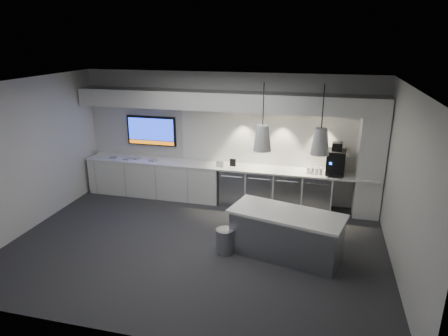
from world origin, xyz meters
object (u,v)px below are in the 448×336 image
(island, at_px, (286,234))
(coffee_machine, at_px, (336,161))
(wall_tv, at_px, (151,131))
(bin, at_px, (225,241))

(island, xyz_separation_m, coffee_machine, (0.83, 2.15, 0.77))
(wall_tv, bearing_deg, island, -33.97)
(wall_tv, relative_size, island, 0.59)
(bin, bearing_deg, island, 8.72)
(island, relative_size, coffee_machine, 3.02)
(wall_tv, distance_m, island, 4.44)
(island, height_order, coffee_machine, coffee_machine)
(wall_tv, xyz_separation_m, coffee_machine, (4.40, -0.25, -0.37))
(bin, relative_size, coffee_machine, 0.65)
(bin, bearing_deg, coffee_machine, 50.54)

